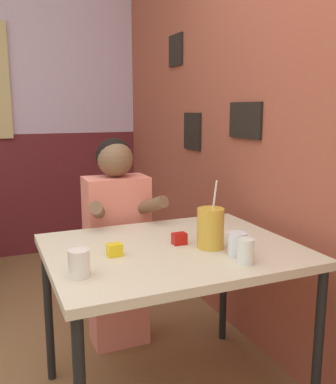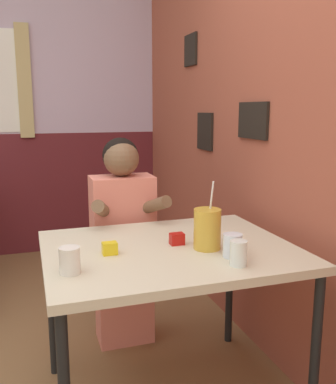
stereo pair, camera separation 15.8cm
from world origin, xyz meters
name	(u,v)px [view 1 (the left image)]	position (x,y,z in m)	size (l,w,h in m)	color
brick_wall_right	(201,104)	(1.35, 1.36, 1.35)	(0.08, 4.72, 2.70)	#9E4C38
main_table	(173,261)	(0.70, 0.36, 0.67)	(1.05, 0.84, 0.74)	beige
person_seated	(117,240)	(0.63, 0.94, 0.60)	(0.42, 0.40, 1.17)	#EA7F6B
cocktail_pitcher	(211,228)	(0.85, 0.28, 0.82)	(0.11, 0.11, 0.29)	gold
glass_near_pitcher	(238,244)	(0.90, 0.16, 0.78)	(0.08, 0.08, 0.09)	silver
glass_center	(246,251)	(0.88, 0.06, 0.79)	(0.06, 0.06, 0.10)	silver
glass_far_side	(80,263)	(0.27, 0.18, 0.79)	(0.08, 0.08, 0.10)	silver
condiment_ketchup	(180,239)	(0.74, 0.37, 0.76)	(0.06, 0.04, 0.05)	#B7140F
condiment_mustard	(115,250)	(0.44, 0.34, 0.76)	(0.06, 0.04, 0.05)	yellow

